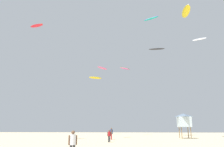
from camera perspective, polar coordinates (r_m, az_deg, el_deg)
name	(u,v)px	position (r m, az deg, el deg)	size (l,w,h in m)	color
person_foreground	(73,142)	(14.63, -10.55, -17.77)	(0.52, 0.40, 1.78)	#2D2D33
person_midground	(109,135)	(28.89, -0.77, -16.25)	(0.49, 0.35, 1.54)	#2D2D33
person_left	(111,133)	(34.22, -0.16, -15.67)	(0.40, 0.58, 1.76)	#B21E23
lifeguard_tower	(184,120)	(39.12, 18.84, -11.76)	(2.30, 2.30, 4.15)	#8C704C
kite_aloft_0	(125,68)	(51.72, 3.48, 1.40)	(2.83, 2.43, 0.70)	#E5598C
kite_aloft_1	(151,19)	(50.10, 10.46, 14.36)	(3.53, 2.78, 0.68)	#19B29E
kite_aloft_2	(157,49)	(46.61, 11.97, 6.49)	(3.46, 1.25, 0.45)	#2D2D33
kite_aloft_3	(186,12)	(42.58, 19.32, 15.49)	(1.63, 4.56, 0.97)	yellow
kite_aloft_4	(37,26)	(36.50, -19.66, 12.06)	(2.54, 1.52, 0.34)	red
kite_aloft_5	(102,68)	(38.25, -2.62, 1.47)	(2.07, 2.52, 0.33)	#E5598C
kite_aloft_6	(95,78)	(53.94, -4.49, -1.15)	(3.49, 2.43, 0.56)	yellow
kite_aloft_7	(199,39)	(54.96, 22.49, 8.54)	(3.28, 2.32, 0.79)	white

